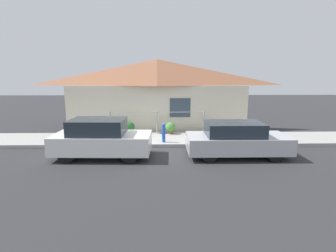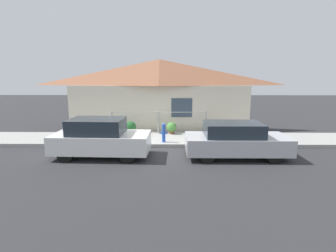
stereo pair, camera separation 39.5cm
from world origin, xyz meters
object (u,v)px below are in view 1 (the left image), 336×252
potted_plant_corner (206,129)px  potted_plant_near_hydrant (170,128)px  potted_plant_by_fence (129,127)px  fire_hydrant (164,132)px  car_left (101,139)px  car_right (236,140)px

potted_plant_corner → potted_plant_near_hydrant: bearing=177.2°
potted_plant_by_fence → potted_plant_corner: (3.90, 0.01, -0.11)m
fire_hydrant → car_left: bearing=-145.0°
potted_plant_near_hydrant → car_left: bearing=-129.0°
potted_plant_by_fence → potted_plant_corner: bearing=0.1°
car_left → potted_plant_by_fence: 3.34m
potted_plant_by_fence → potted_plant_corner: size_ratio=1.43×
car_right → fire_hydrant: bearing=149.0°
car_right → potted_plant_near_hydrant: size_ratio=6.46×
potted_plant_corner → potted_plant_by_fence: bearing=-179.9°
car_left → potted_plant_by_fence: size_ratio=5.61×
car_left → potted_plant_by_fence: bearing=80.8°
car_left → car_right: 5.16m
car_left → potted_plant_near_hydrant: car_left is taller
car_right → potted_plant_by_fence: car_right is taller
car_left → potted_plant_corner: (4.55, 3.28, -0.33)m
potted_plant_by_fence → potted_plant_corner: potted_plant_by_fence is taller
car_left → fire_hydrant: car_left is taller
potted_plant_by_fence → car_right: bearing=-36.0°
potted_plant_near_hydrant → potted_plant_corner: 1.83m
car_left → fire_hydrant: size_ratio=4.30×
car_left → potted_plant_near_hydrant: bearing=53.0°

